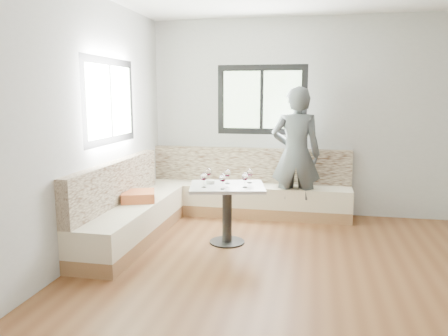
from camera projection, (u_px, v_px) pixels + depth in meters
The scene contains 11 objects.
room at pixel (322, 131), 3.86m from camera, with size 5.01×5.01×2.81m.
banquette at pixel (201, 200), 5.84m from camera, with size 2.90×2.80×0.95m.
table at pixel (227, 200), 5.07m from camera, with size 0.96×0.82×0.69m.
person at pixel (296, 154), 5.95m from camera, with size 0.67×0.44×1.84m, color #464C4D.
olive_ramekin at pixel (210, 182), 5.12m from camera, with size 0.11×0.11×0.04m.
wine_glass_a at pixel (204, 177), 4.90m from camera, with size 0.08×0.08×0.17m.
wine_glass_b at pixel (223, 179), 4.81m from camera, with size 0.08×0.08×0.17m.
wine_glass_c at pixel (245, 177), 4.90m from camera, with size 0.08×0.08×0.17m.
wine_glass_d at pixel (227, 174), 5.12m from camera, with size 0.08×0.08×0.17m.
wine_glass_e at pixel (250, 173), 5.15m from camera, with size 0.08×0.08×0.17m.
wine_glass_f at pixel (208, 172), 5.19m from camera, with size 0.08×0.08×0.17m.
Camera 1 is at (-0.15, -3.87, 1.73)m, focal length 35.00 mm.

